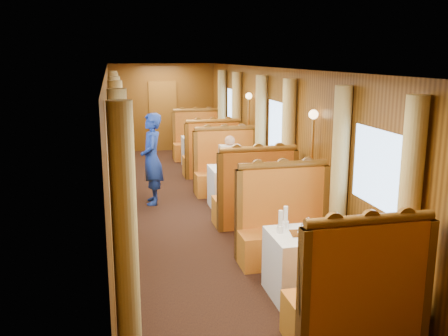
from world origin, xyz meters
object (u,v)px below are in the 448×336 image
object	(u,v)px
banquette_mid_aft	(227,172)
rose_vase_far	(204,130)
tea_tray	(306,234)
steward	(152,159)
table_mid	(239,187)
teapot_back	(308,226)
table_near	(315,264)
banquette_far_aft	(197,143)
passenger	(230,160)
banquette_near_aft	(285,230)
rose_vase_mid	(241,157)
banquette_near_fwd	(357,301)
banquette_mid_fwd	(255,200)
table_far	(204,152)
fruit_plate	(347,233)
banquette_far_fwd	(212,158)
teapot_left	(305,232)
teapot_right	(322,231)

from	to	relation	value
banquette_mid_aft	rose_vase_far	xyz separation A→B (m)	(-0.01, 2.46, 0.50)
tea_tray	steward	distance (m)	4.35
table_mid	tea_tray	world-z (taller)	tea_tray
teapot_back	table_near	bearing A→B (deg)	-55.21
banquette_far_aft	tea_tray	xyz separation A→B (m)	(-0.14, -8.04, 0.33)
banquette_far_aft	passenger	world-z (taller)	banquette_far_aft
table_near	passenger	world-z (taller)	passenger
banquette_near_aft	rose_vase_mid	world-z (taller)	banquette_near_aft
banquette_near_aft	table_mid	world-z (taller)	banquette_near_aft
banquette_near_fwd	steward	distance (m)	5.35
teapot_back	banquette_far_aft	bearing A→B (deg)	77.60
table_near	rose_vase_mid	world-z (taller)	rose_vase_mid
table_mid	rose_vase_mid	world-z (taller)	rose_vase_mid
banquette_near_aft	banquette_mid_fwd	distance (m)	1.47
table_far	banquette_mid_fwd	bearing A→B (deg)	-90.00
banquette_mid_aft	banquette_near_fwd	bearing A→B (deg)	-90.00
banquette_mid_aft	banquette_far_aft	distance (m)	3.50
banquette_near_fwd	banquette_mid_aft	size ratio (longest dim) A/B	1.00
banquette_near_aft	fruit_plate	world-z (taller)	banquette_near_aft
tea_tray	table_mid	bearing A→B (deg)	87.79
banquette_far_aft	table_mid	bearing A→B (deg)	-90.00
banquette_mid_fwd	banquette_near_fwd	bearing A→B (deg)	-90.00
banquette_near_fwd	banquette_far_aft	xyz separation A→B (m)	(0.00, 9.03, 0.00)
banquette_far_fwd	rose_vase_far	size ratio (longest dim) A/B	3.72
table_far	steward	size ratio (longest dim) A/B	0.62
teapot_left	table_far	bearing A→B (deg)	86.60
banquette_near_fwd	teapot_left	size ratio (longest dim) A/B	7.60
steward	passenger	distance (m)	1.52
tea_tray	banquette_mid_fwd	bearing A→B (deg)	86.90
banquette_far_aft	tea_tray	bearing A→B (deg)	-90.97
banquette_near_fwd	teapot_back	xyz separation A→B (m)	(-0.07, 1.08, 0.39)
fruit_plate	steward	world-z (taller)	steward
teapot_back	fruit_plate	bearing A→B (deg)	-39.68
rose_vase_mid	rose_vase_far	bearing A→B (deg)	90.57
teapot_back	banquette_mid_aft	bearing A→B (deg)	77.18
banquette_near_fwd	teapot_left	world-z (taller)	banquette_near_fwd
rose_vase_mid	steward	size ratio (longest dim) A/B	0.21
tea_tray	passenger	distance (m)	4.24
tea_tray	banquette_mid_aft	bearing A→B (deg)	88.28
banquette_near_aft	tea_tray	xyz separation A→B (m)	(-0.14, -1.04, 0.33)
banquette_near_aft	fruit_plate	bearing A→B (deg)	-74.70
table_far	teapot_back	distance (m)	6.94
table_far	teapot_left	xyz separation A→B (m)	(-0.18, -7.12, 0.45)
steward	teapot_right	bearing A→B (deg)	22.41
banquette_far_fwd	teapot_right	size ratio (longest dim) A/B	9.38
teapot_back	passenger	distance (m)	4.15
teapot_left	rose_vase_far	xyz separation A→B (m)	(0.18, 7.10, 0.11)
tea_tray	rose_vase_far	bearing A→B (deg)	88.93
fruit_plate	banquette_far_aft	bearing A→B (deg)	92.21
banquette_far_fwd	teapot_back	world-z (taller)	banquette_far_fwd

